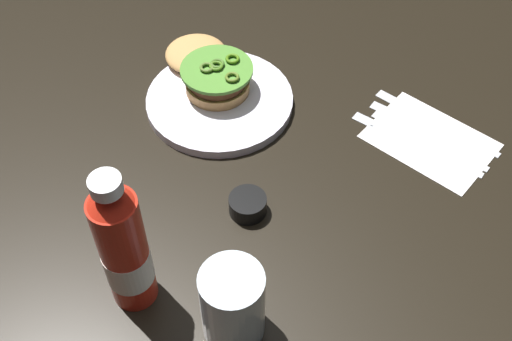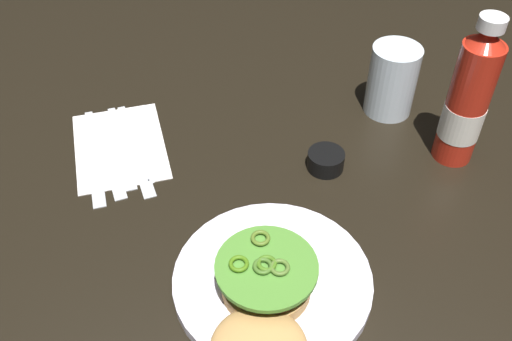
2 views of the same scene
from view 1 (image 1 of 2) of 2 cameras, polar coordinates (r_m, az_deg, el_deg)
name	(u,v)px [view 1 (image 1 of 2)]	position (r m, az deg, el deg)	size (l,w,h in m)	color
ground_plane	(222,151)	(0.99, -3.08, 1.79)	(3.00, 3.00, 0.00)	black
dinner_plate	(220,101)	(1.06, -3.24, 6.19)	(0.24, 0.24, 0.02)	white
burger_sandwich	(209,69)	(1.08, -4.18, 8.98)	(0.20, 0.12, 0.05)	tan
ketchup_bottle	(124,250)	(0.78, -11.64, -6.90)	(0.06, 0.06, 0.23)	red
water_glass	(233,304)	(0.77, -2.09, -11.79)	(0.08, 0.08, 0.12)	silver
condiment_cup	(248,205)	(0.91, -0.74, -3.07)	(0.05, 0.05, 0.03)	black
napkin	(430,140)	(1.04, 15.21, 2.59)	(0.19, 0.13, 0.00)	white
table_knife	(429,117)	(1.07, 15.08, 4.60)	(0.22, 0.07, 0.00)	silver
steak_knife	(422,125)	(1.06, 14.53, 3.93)	(0.20, 0.08, 0.00)	silver
fork_utensil	(420,133)	(1.04, 14.33, 3.21)	(0.20, 0.07, 0.00)	silver
butter_knife	(408,139)	(1.03, 13.35, 2.76)	(0.21, 0.09, 0.00)	silver
spoon_utensil	(401,144)	(1.02, 12.77, 2.28)	(0.18, 0.06, 0.00)	silver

